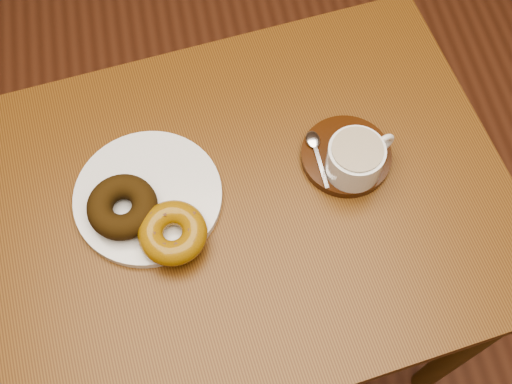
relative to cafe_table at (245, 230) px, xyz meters
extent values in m
cube|color=brown|center=(0.00, 0.00, 0.11)|extent=(0.91, 0.73, 0.03)
cylinder|color=#4F3816|center=(0.41, -0.23, -0.29)|extent=(0.05, 0.05, 0.76)
cylinder|color=#4F3816|center=(-0.41, 0.23, -0.29)|extent=(0.05, 0.05, 0.76)
cylinder|color=#4F3816|center=(0.34, 0.32, -0.29)|extent=(0.05, 0.05, 0.76)
cylinder|color=silver|center=(-0.15, 0.03, 0.13)|extent=(0.27, 0.27, 0.01)
torus|color=#301E09|center=(-0.18, 0.01, 0.16)|extent=(0.11, 0.11, 0.04)
torus|color=#946610|center=(-0.12, -0.05, 0.16)|extent=(0.11, 0.11, 0.04)
cube|color=#54331C|center=(-0.08, -0.05, 0.18)|extent=(0.01, 0.00, 0.00)
cube|color=#54331C|center=(-0.09, -0.03, 0.18)|extent=(0.01, 0.01, 0.00)
cube|color=#54331C|center=(-0.10, -0.02, 0.18)|extent=(0.01, 0.01, 0.00)
cube|color=#54331C|center=(-0.11, -0.02, 0.18)|extent=(0.01, 0.01, 0.00)
cube|color=#54331C|center=(-0.13, -0.02, 0.18)|extent=(0.01, 0.01, 0.00)
cube|color=#54331C|center=(-0.14, -0.03, 0.18)|extent=(0.01, 0.01, 0.00)
cube|color=#54331C|center=(-0.15, -0.04, 0.18)|extent=(0.01, 0.01, 0.00)
cube|color=#54331C|center=(-0.15, -0.06, 0.18)|extent=(0.01, 0.01, 0.00)
cube|color=#54331C|center=(-0.14, -0.07, 0.18)|extent=(0.01, 0.01, 0.00)
cube|color=#54331C|center=(-0.13, -0.08, 0.18)|extent=(0.01, 0.01, 0.00)
cube|color=#54331C|center=(-0.11, -0.08, 0.18)|extent=(0.01, 0.01, 0.00)
cube|color=#54331C|center=(-0.10, -0.08, 0.18)|extent=(0.01, 0.01, 0.00)
cube|color=#54331C|center=(-0.09, -0.06, 0.18)|extent=(0.01, 0.01, 0.00)
cylinder|color=#321606|center=(0.18, 0.04, 0.13)|extent=(0.17, 0.17, 0.02)
cylinder|color=silver|center=(0.18, 0.01, 0.17)|extent=(0.09, 0.09, 0.06)
cylinder|color=brown|center=(0.18, 0.01, 0.20)|extent=(0.08, 0.08, 0.00)
torus|color=silver|center=(0.23, 0.03, 0.17)|extent=(0.04, 0.02, 0.04)
ellipsoid|color=silver|center=(0.13, 0.08, 0.15)|extent=(0.02, 0.03, 0.01)
cube|color=silver|center=(0.13, 0.03, 0.15)|extent=(0.01, 0.09, 0.00)
camera|label=1|loc=(-0.06, -0.43, 1.04)|focal=45.00mm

